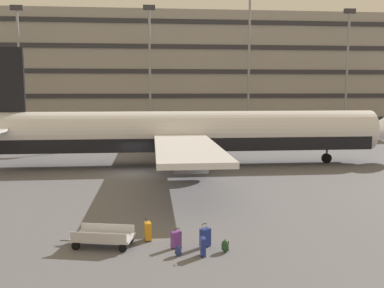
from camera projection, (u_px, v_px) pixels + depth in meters
name	position (u px, v px, depth m)	size (l,w,h in m)	color
ground_plane	(134.00, 173.00, 34.74)	(600.00, 600.00, 0.00)	#5B5B60
terminal_structure	(144.00, 73.00, 75.60)	(121.12, 15.25, 19.88)	gray
airliner	(185.00, 134.00, 38.16)	(40.29, 32.50, 10.48)	silver
light_mast_left	(19.00, 61.00, 61.74)	(1.80, 0.50, 19.08)	gray
light_mast_center_left	(150.00, 60.00, 63.46)	(1.80, 0.50, 19.43)	gray
light_mast_center_right	(249.00, 47.00, 64.61)	(1.80, 0.50, 23.35)	gray
light_mast_right	(347.00, 61.00, 66.32)	(1.80, 0.50, 19.44)	gray
suitcase_upright	(205.00, 237.00, 18.35)	(0.52, 0.48, 1.03)	navy
suitcase_orange	(148.00, 231.00, 19.15)	(0.35, 0.51, 1.02)	orange
suitcase_laid_flat	(203.00, 246.00, 17.33)	(0.21, 0.38, 0.92)	navy
suitcase_red	(176.00, 239.00, 18.23)	(0.50, 0.45, 0.89)	#72388C
backpack_small	(225.00, 246.00, 17.77)	(0.38, 0.41, 0.57)	#264C26
backpack_large	(178.00, 251.00, 17.35)	(0.34, 0.37, 0.52)	navy
baggage_cart	(103.00, 237.00, 18.41)	(3.37, 1.83, 0.82)	#B7B7BC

